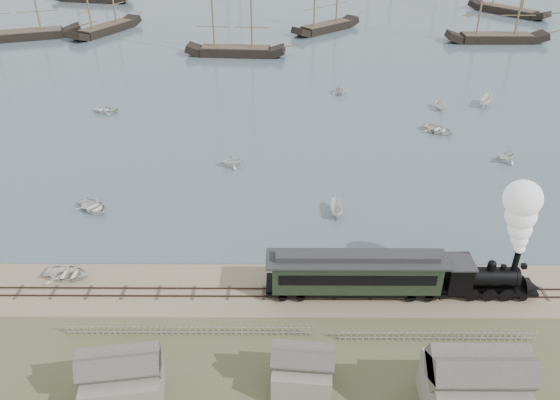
{
  "coord_description": "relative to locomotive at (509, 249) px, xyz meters",
  "views": [
    {
      "loc": [
        0.59,
        -37.83,
        30.82
      ],
      "look_at": [
        0.36,
        7.66,
        3.5
      ],
      "focal_mm": 35.0,
      "sensor_mm": 36.0,
      "label": 1
    }
  ],
  "objects": [
    {
      "name": "rowboat_4",
      "position": [
        9.45,
        24.83,
        -3.91
      ],
      "size": [
        3.76,
        3.9,
        1.58
      ],
      "primitive_type": "imported",
      "rotation": [
        0.0,
        0.0,
        5.25
      ],
      "color": "silver",
      "rests_on": "harbor_water"
    },
    {
      "name": "rowboat_3",
      "position": [
        3.1,
        33.64,
        -4.24
      ],
      "size": [
        5.25,
        5.38,
        0.91
      ],
      "primitive_type": "imported",
      "rotation": [
        0.0,
        0.0,
        0.86
      ],
      "color": "silver",
      "rests_on": "harbor_water"
    },
    {
      "name": "rowboat_1",
      "position": [
        -24.52,
        23.38,
        -3.94
      ],
      "size": [
        3.14,
        3.42,
        1.51
      ],
      "primitive_type": "imported",
      "rotation": [
        0.0,
        0.0,
        1.83
      ],
      "color": "silver",
      "rests_on": "harbor_water"
    },
    {
      "name": "rail_track",
      "position": [
        -18.97,
        0.0,
        -4.72
      ],
      "size": [
        120.0,
        1.8,
        0.16
      ],
      "color": "#38241E",
      "rests_on": "ground"
    },
    {
      "name": "picket_fence_east",
      "position": [
        -6.47,
        -5.5,
        -4.76
      ],
      "size": [
        15.0,
        0.1,
        1.2
      ],
      "primitive_type": null,
      "color": "gray",
      "rests_on": "ground"
    },
    {
      "name": "beached_dinghy",
      "position": [
        -37.44,
        2.02,
        -4.33
      ],
      "size": [
        3.44,
        4.45,
        0.85
      ],
      "primitive_type": "imported",
      "rotation": [
        0.0,
        0.0,
        1.44
      ],
      "color": "silver",
      "rests_on": "ground"
    },
    {
      "name": "shed_left",
      "position": [
        -28.97,
        -11.0,
        -4.76
      ],
      "size": [
        5.0,
        4.0,
        4.1
      ],
      "primitive_type": null,
      "color": "gray",
      "rests_on": "ground"
    },
    {
      "name": "locomotive",
      "position": [
        0.0,
        0.0,
        0.0
      ],
      "size": [
        8.3,
        3.1,
        10.35
      ],
      "color": "black",
      "rests_on": "ground"
    },
    {
      "name": "picket_fence_west",
      "position": [
        -25.47,
        -5.0,
        -4.76
      ],
      "size": [
        19.0,
        0.1,
        1.2
      ],
      "primitive_type": null,
      "color": "gray",
      "rests_on": "ground"
    },
    {
      "name": "passenger_coach",
      "position": [
        -12.24,
        0.0,
        -2.47
      ],
      "size": [
        14.95,
        2.88,
        3.63
      ],
      "color": "black",
      "rests_on": "ground"
    },
    {
      "name": "rowboat_2",
      "position": [
        -12.72,
        12.56,
        -4.07
      ],
      "size": [
        3.27,
        1.29,
        1.25
      ],
      "primitive_type": "imported",
      "rotation": [
        0.0,
        0.0,
        3.12
      ],
      "color": "silver",
      "rests_on": "harbor_water"
    },
    {
      "name": "rowboat_8",
      "position": [
        5.55,
        42.2,
        -4.08
      ],
      "size": [
        3.28,
        1.47,
        1.23
      ],
      "primitive_type": "imported",
      "rotation": [
        0.0,
        0.0,
        0.09
      ],
      "color": "silver",
      "rests_on": "harbor_water"
    },
    {
      "name": "schooner_2",
      "position": [
        -27.62,
        70.48,
        5.3
      ],
      "size": [
        19.55,
        5.84,
        20.0
      ],
      "primitive_type": null,
      "rotation": [
        0.0,
        0.0,
        -0.07
      ],
      "color": "black",
      "rests_on": "harbor_water"
    },
    {
      "name": "rowboat_0",
      "position": [
        -38.45,
        13.18,
        -4.28
      ],
      "size": [
        4.85,
        5.0,
        0.85
      ],
      "primitive_type": "imported",
      "rotation": [
        0.0,
        0.0,
        0.88
      ],
      "color": "silver",
      "rests_on": "harbor_water"
    },
    {
      "name": "rowboat_6",
      "position": [
        -44.95,
        40.8,
        -4.3
      ],
      "size": [
        3.27,
        4.19,
        0.79
      ],
      "primitive_type": "imported",
      "rotation": [
        0.0,
        0.0,
        4.57
      ],
      "color": "silver",
      "rests_on": "harbor_water"
    },
    {
      "name": "rowboat_7",
      "position": [
        -9.13,
        48.79,
        -3.93
      ],
      "size": [
        3.49,
        3.21,
        1.54
      ],
      "primitive_type": "imported",
      "rotation": [
        0.0,
        0.0,
        0.27
      ],
      "color": "silver",
      "rests_on": "harbor_water"
    },
    {
      "name": "shed_mid",
      "position": [
        -16.97,
        -10.0,
        -4.76
      ],
      "size": [
        4.0,
        3.5,
        3.6
      ],
      "primitive_type": null,
      "color": "gray",
      "rests_on": "ground"
    },
    {
      "name": "ground",
      "position": [
        -18.97,
        2.0,
        -4.76
      ],
      "size": [
        600.0,
        600.0,
        0.0
      ],
      "primitive_type": "plane",
      "color": "tan",
      "rests_on": "ground"
    },
    {
      "name": "rowboat_5",
      "position": [
        12.8,
        43.82,
        -3.92
      ],
      "size": [
        4.19,
        3.42,
        1.55
      ],
      "primitive_type": "imported",
      "rotation": [
        0.0,
        0.0,
        2.58
      ],
      "color": "silver",
      "rests_on": "harbor_water"
    }
  ]
}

